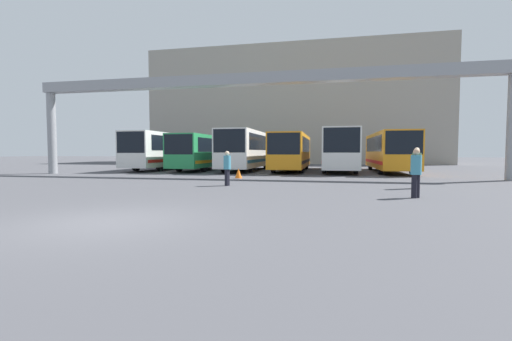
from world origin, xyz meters
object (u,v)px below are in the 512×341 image
at_px(pedestrian_near_left, 227,167).
at_px(bus_slot_1, 205,150).
at_px(bus_slot_2, 247,148).
at_px(bus_slot_4, 339,148).
at_px(bus_slot_5, 389,150).
at_px(traffic_cone, 238,173).
at_px(bus_slot_0, 166,149).
at_px(pedestrian_mid_right, 416,172).
at_px(bus_slot_3, 292,150).
at_px(pedestrian_near_center, 416,167).

bearing_deg(pedestrian_near_left, bus_slot_1, -148.40).
bearing_deg(bus_slot_2, bus_slot_1, 179.20).
relative_size(bus_slot_2, bus_slot_4, 0.96).
bearing_deg(bus_slot_5, traffic_cone, -139.89).
xyz_separation_m(bus_slot_0, bus_slot_5, (19.32, -0.47, -0.10)).
relative_size(bus_slot_1, pedestrian_mid_right, 6.38).
distance_m(bus_slot_3, pedestrian_near_left, 13.44).
bearing_deg(pedestrian_near_center, bus_slot_1, -143.40).
height_order(bus_slot_3, pedestrian_near_left, bus_slot_3).
bearing_deg(bus_slot_0, pedestrian_mid_right, -42.81).
relative_size(bus_slot_3, traffic_cone, 18.53).
height_order(bus_slot_2, bus_slot_4, bus_slot_2).
relative_size(pedestrian_mid_right, pedestrian_near_center, 0.96).
bearing_deg(bus_slot_0, pedestrian_near_center, -35.37).
xyz_separation_m(bus_slot_5, pedestrian_mid_right, (-1.72, -15.83, -0.85)).
distance_m(bus_slot_0, pedestrian_near_center, 22.55).
distance_m(bus_slot_0, pedestrian_near_left, 16.82).
bearing_deg(bus_slot_1, pedestrian_near_left, -65.40).
bearing_deg(traffic_cone, bus_slot_5, 40.11).
bearing_deg(pedestrian_near_center, bus_slot_5, 163.59).
height_order(bus_slot_0, bus_slot_1, bus_slot_0).
height_order(pedestrian_mid_right, pedestrian_near_center, pedestrian_near_center).
height_order(bus_slot_5, pedestrian_mid_right, bus_slot_5).
relative_size(bus_slot_0, pedestrian_near_center, 6.44).
distance_m(bus_slot_1, bus_slot_5, 15.46).
xyz_separation_m(bus_slot_5, pedestrian_near_center, (-0.94, -12.57, -0.81)).
distance_m(bus_slot_0, traffic_cone, 12.97).
relative_size(bus_slot_0, bus_slot_1, 1.06).
bearing_deg(bus_slot_1, bus_slot_3, 0.49).
relative_size(bus_slot_4, bus_slot_5, 1.07).
height_order(bus_slot_0, bus_slot_2, bus_slot_2).
xyz_separation_m(bus_slot_0, pedestrian_near_left, (9.93, -13.54, -0.99)).
relative_size(bus_slot_5, pedestrian_mid_right, 6.18).
xyz_separation_m(bus_slot_3, traffic_cone, (-2.33, -8.71, -1.44)).
bearing_deg(pedestrian_near_left, bus_slot_4, 164.63).
height_order(bus_slot_2, pedestrian_mid_right, bus_slot_2).
bearing_deg(bus_slot_4, pedestrian_near_center, -77.28).
bearing_deg(bus_slot_2, bus_slot_3, 1.77).
bearing_deg(traffic_cone, bus_slot_0, 135.98).
distance_m(bus_slot_4, pedestrian_near_center, 13.30).
bearing_deg(traffic_cone, bus_slot_2, 100.11).
relative_size(bus_slot_2, traffic_cone, 18.13).
bearing_deg(bus_slot_2, bus_slot_5, -0.58).
distance_m(bus_slot_2, pedestrian_mid_right, 18.78).
distance_m(bus_slot_1, pedestrian_near_left, 14.59).
height_order(bus_slot_3, traffic_cone, bus_slot_3).
distance_m(bus_slot_1, traffic_cone, 10.29).
bearing_deg(bus_slot_2, pedestrian_mid_right, -58.24).
xyz_separation_m(bus_slot_3, bus_slot_5, (7.73, -0.24, 0.03)).
xyz_separation_m(bus_slot_4, traffic_cone, (-6.20, -8.84, -1.61)).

